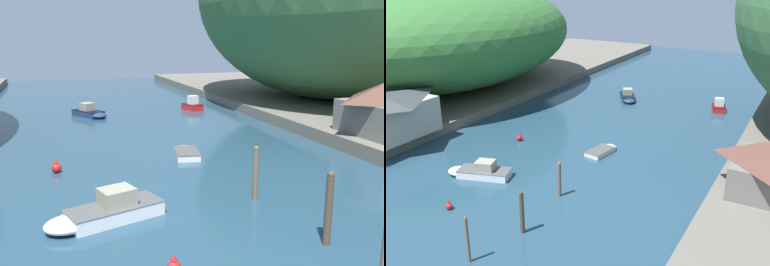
{
  "view_description": "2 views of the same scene",
  "coord_description": "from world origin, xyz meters",
  "views": [
    {
      "loc": [
        -6.11,
        -0.47,
        8.46
      ],
      "look_at": [
        2.49,
        26.08,
        2.34
      ],
      "focal_mm": 40.0,
      "sensor_mm": 36.0,
      "label": 1
    },
    {
      "loc": [
        20.3,
        -6.62,
        16.92
      ],
      "look_at": [
        1.44,
        26.64,
        2.59
      ],
      "focal_mm": 40.0,
      "sensor_mm": 36.0,
      "label": 2
    }
  ],
  "objects": [
    {
      "name": "water_surface",
      "position": [
        0.0,
        30.0,
        0.0
      ],
      "size": [
        130.0,
        130.0,
        0.0
      ],
      "primitive_type": "plane",
      "color": "#234256",
      "rests_on": "ground"
    },
    {
      "name": "channel_buoy_near",
      "position": [
        -2.33,
        13.36,
        0.31
      ],
      "size": [
        0.52,
        0.52,
        0.78
      ],
      "color": "red",
      "rests_on": "water_surface"
    },
    {
      "name": "boat_mid_channel",
      "position": [
        2.96,
        29.03,
        0.24
      ],
      "size": [
        2.22,
        4.0,
        0.48
      ],
      "rotation": [
        0.0,
        0.0,
        6.12
      ],
      "color": "silver",
      "rests_on": "water_surface"
    },
    {
      "name": "boat_moored_right",
      "position": [
        -4.25,
        18.79,
        0.47
      ],
      "size": [
        6.0,
        3.53,
        1.52
      ],
      "rotation": [
        0.0,
        0.0,
        1.89
      ],
      "color": "white",
      "rests_on": "water_surface"
    },
    {
      "name": "left_bank",
      "position": [
        -25.65,
        30.0,
        0.56
      ],
      "size": [
        22.0,
        120.0,
        1.12
      ],
      "color": "#666056",
      "rests_on": "ground"
    },
    {
      "name": "channel_buoy_far",
      "position": [
        -6.29,
        27.5,
        0.37
      ],
      "size": [
        0.64,
        0.64,
        0.95
      ],
      "color": "red",
      "rests_on": "water_surface"
    },
    {
      "name": "hillside_left",
      "position": [
        -26.75,
        38.81,
        8.72
      ],
      "size": [
        30.32,
        42.45,
        15.19
      ],
      "color": "#387033",
      "rests_on": "left_bank"
    },
    {
      "name": "mooring_post_middle",
      "position": [
        3.88,
        19.31,
        1.49
      ],
      "size": [
        0.3,
        0.3,
        2.96
      ],
      "color": "brown",
      "rests_on": "water_surface"
    },
    {
      "name": "boat_red_skiff",
      "position": [
        9.86,
        49.21,
        0.53
      ],
      "size": [
        2.42,
        3.52,
        1.75
      ],
      "rotation": [
        0.0,
        0.0,
        0.3
      ],
      "color": "red",
      "rests_on": "water_surface"
    },
    {
      "name": "boat_white_cruiser",
      "position": [
        -2.39,
        47.75,
        0.47
      ],
      "size": [
        3.96,
        5.04,
        1.51
      ],
      "rotation": [
        0.0,
        0.0,
        3.68
      ],
      "color": "navy",
      "rests_on": "water_surface"
    },
    {
      "name": "mooring_post_second",
      "position": [
        4.41,
        13.61,
        1.62
      ],
      "size": [
        0.32,
        0.32,
        3.21
      ],
      "color": "#4C3D2D",
      "rests_on": "water_surface"
    },
    {
      "name": "mooring_post_nearest",
      "position": [
        3.45,
        9.36,
        1.62
      ],
      "size": [
        0.21,
        0.21,
        3.23
      ],
      "color": "brown",
      "rests_on": "water_surface"
    }
  ]
}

